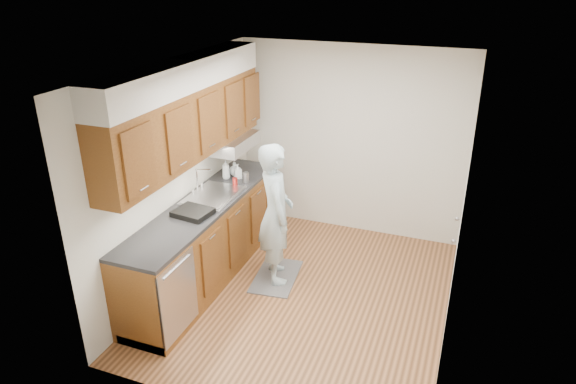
% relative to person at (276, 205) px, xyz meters
% --- Properties ---
extents(floor, '(3.50, 3.50, 0.00)m').
position_rel_person_xyz_m(floor, '(0.44, -0.22, -0.94)').
color(floor, '#A0653C').
rests_on(floor, ground).
extents(ceiling, '(3.50, 3.50, 0.00)m').
position_rel_person_xyz_m(ceiling, '(0.44, -0.22, 1.56)').
color(ceiling, white).
rests_on(ceiling, wall_left).
extents(wall_left, '(0.02, 3.50, 2.50)m').
position_rel_person_xyz_m(wall_left, '(-1.06, -0.22, 0.31)').
color(wall_left, silver).
rests_on(wall_left, floor).
extents(wall_right, '(0.02, 3.50, 2.50)m').
position_rel_person_xyz_m(wall_right, '(1.94, -0.22, 0.31)').
color(wall_right, silver).
rests_on(wall_right, floor).
extents(wall_back, '(3.00, 0.02, 2.50)m').
position_rel_person_xyz_m(wall_back, '(0.44, 1.53, 0.31)').
color(wall_back, silver).
rests_on(wall_back, floor).
extents(counter, '(0.64, 2.80, 1.30)m').
position_rel_person_xyz_m(counter, '(-0.76, -0.22, -0.45)').
color(counter, brown).
rests_on(counter, floor).
extents(upper_cabinets, '(0.47, 2.80, 1.21)m').
position_rel_person_xyz_m(upper_cabinets, '(-0.89, -0.18, 1.01)').
color(upper_cabinets, brown).
rests_on(upper_cabinets, wall_left).
extents(closet_door, '(0.02, 1.22, 2.05)m').
position_rel_person_xyz_m(closet_door, '(1.93, 0.08, 0.08)').
color(closet_door, silver).
rests_on(closet_door, wall_right).
extents(floor_mat, '(0.55, 0.84, 0.02)m').
position_rel_person_xyz_m(floor_mat, '(-0.00, 0.00, -0.93)').
color(floor_mat, slate).
rests_on(floor_mat, floor).
extents(person, '(0.71, 0.79, 1.85)m').
position_rel_person_xyz_m(person, '(0.00, 0.00, 0.00)').
color(person, '#A7C1CB').
rests_on(person, floor_mat).
extents(soap_bottle_a, '(0.13, 0.13, 0.25)m').
position_rel_person_xyz_m(soap_bottle_a, '(-0.86, 0.50, 0.12)').
color(soap_bottle_a, white).
rests_on(soap_bottle_a, counter).
extents(soap_bottle_b, '(0.12, 0.12, 0.18)m').
position_rel_person_xyz_m(soap_bottle_b, '(-0.73, 0.56, 0.09)').
color(soap_bottle_b, white).
rests_on(soap_bottle_b, counter).
extents(soap_bottle_c, '(0.19, 0.19, 0.18)m').
position_rel_person_xyz_m(soap_bottle_c, '(-0.80, 0.63, 0.09)').
color(soap_bottle_c, white).
rests_on(soap_bottle_c, counter).
extents(soda_can, '(0.06, 0.06, 0.11)m').
position_rel_person_xyz_m(soda_can, '(-0.64, 0.31, 0.05)').
color(soda_can, red).
rests_on(soda_can, counter).
extents(steel_can, '(0.07, 0.07, 0.12)m').
position_rel_person_xyz_m(steel_can, '(-0.58, 0.47, 0.06)').
color(steel_can, '#A5A5AA').
rests_on(steel_can, counter).
extents(dish_rack, '(0.41, 0.36, 0.06)m').
position_rel_person_xyz_m(dish_rack, '(-0.73, -0.54, 0.03)').
color(dish_rack, black).
rests_on(dish_rack, counter).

